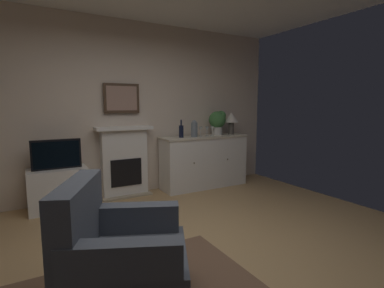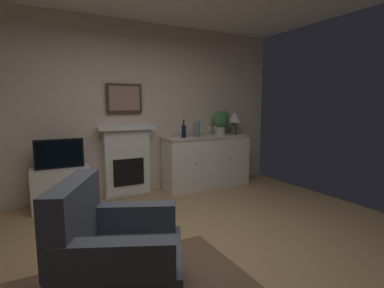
{
  "view_description": "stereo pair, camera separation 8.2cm",
  "coord_description": "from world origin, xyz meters",
  "px_view_note": "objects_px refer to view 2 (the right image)",
  "views": [
    {
      "loc": [
        -1.29,
        -2.15,
        1.42
      ],
      "look_at": [
        0.26,
        0.6,
        1.0
      ],
      "focal_mm": 27.13,
      "sensor_mm": 36.0,
      "label": 1
    },
    {
      "loc": [
        -1.22,
        -2.19,
        1.42
      ],
      "look_at": [
        0.26,
        0.6,
        1.0
      ],
      "focal_mm": 27.13,
      "sensor_mm": 36.0,
      "label": 2
    }
  ],
  "objects_px": {
    "vase_decorative": "(197,129)",
    "tv_cabinet": "(61,188)",
    "fireplace_unit": "(127,161)",
    "wine_glass_center": "(210,129)",
    "sideboard_cabinet": "(207,161)",
    "wine_bottle": "(184,131)",
    "potted_plant_small": "(221,121)",
    "framed_picture": "(124,98)",
    "tv_set": "(59,154)",
    "wine_glass_left": "(203,129)",
    "armchair": "(115,255)",
    "table_lamp": "(234,119)",
    "wine_glass_right": "(215,129)"
  },
  "relations": [
    {
      "from": "framed_picture",
      "to": "wine_glass_left",
      "type": "relative_size",
      "value": 3.33
    },
    {
      "from": "table_lamp",
      "to": "armchair",
      "type": "xyz_separation_m",
      "value": [
        -2.72,
        -2.34,
        -0.79
      ]
    },
    {
      "from": "potted_plant_small",
      "to": "tv_cabinet",
      "type": "bearing_deg",
      "value": -179.34
    },
    {
      "from": "vase_decorative",
      "to": "tv_cabinet",
      "type": "height_order",
      "value": "vase_decorative"
    },
    {
      "from": "sideboard_cabinet",
      "to": "wine_glass_left",
      "type": "xyz_separation_m",
      "value": [
        -0.08,
        -0.0,
        0.57
      ]
    },
    {
      "from": "wine_glass_center",
      "to": "wine_glass_right",
      "type": "bearing_deg",
      "value": 3.63
    },
    {
      "from": "fireplace_unit",
      "to": "wine_glass_left",
      "type": "xyz_separation_m",
      "value": [
        1.28,
        -0.18,
        0.47
      ]
    },
    {
      "from": "sideboard_cabinet",
      "to": "wine_glass_right",
      "type": "xyz_separation_m",
      "value": [
        0.14,
        -0.03,
        0.57
      ]
    },
    {
      "from": "fireplace_unit",
      "to": "potted_plant_small",
      "type": "distance_m",
      "value": 1.78
    },
    {
      "from": "wine_glass_center",
      "to": "potted_plant_small",
      "type": "distance_m",
      "value": 0.32
    },
    {
      "from": "wine_bottle",
      "to": "wine_glass_right",
      "type": "xyz_separation_m",
      "value": [
        0.6,
        -0.01,
        0.01
      ]
    },
    {
      "from": "tv_cabinet",
      "to": "potted_plant_small",
      "type": "bearing_deg",
      "value": 0.66
    },
    {
      "from": "fireplace_unit",
      "to": "sideboard_cabinet",
      "type": "distance_m",
      "value": 1.38
    },
    {
      "from": "vase_decorative",
      "to": "potted_plant_small",
      "type": "height_order",
      "value": "potted_plant_small"
    },
    {
      "from": "wine_bottle",
      "to": "armchair",
      "type": "bearing_deg",
      "value": -126.1
    },
    {
      "from": "table_lamp",
      "to": "wine_glass_left",
      "type": "height_order",
      "value": "table_lamp"
    },
    {
      "from": "wine_glass_center",
      "to": "table_lamp",
      "type": "bearing_deg",
      "value": 3.87
    },
    {
      "from": "tv_set",
      "to": "framed_picture",
      "type": "bearing_deg",
      "value": 13.31
    },
    {
      "from": "wine_bottle",
      "to": "potted_plant_small",
      "type": "relative_size",
      "value": 0.67
    },
    {
      "from": "framed_picture",
      "to": "wine_glass_right",
      "type": "relative_size",
      "value": 3.33
    },
    {
      "from": "wine_bottle",
      "to": "vase_decorative",
      "type": "xyz_separation_m",
      "value": [
        0.23,
        -0.03,
        0.03
      ]
    },
    {
      "from": "fireplace_unit",
      "to": "sideboard_cabinet",
      "type": "height_order",
      "value": "fireplace_unit"
    },
    {
      "from": "framed_picture",
      "to": "wine_bottle",
      "type": "height_order",
      "value": "framed_picture"
    },
    {
      "from": "wine_glass_right",
      "to": "vase_decorative",
      "type": "height_order",
      "value": "vase_decorative"
    },
    {
      "from": "table_lamp",
      "to": "vase_decorative",
      "type": "xyz_separation_m",
      "value": [
        -0.81,
        -0.05,
        -0.14
      ]
    },
    {
      "from": "wine_glass_left",
      "to": "tv_cabinet",
      "type": "xyz_separation_m",
      "value": [
        -2.26,
        0.02,
        -0.73
      ]
    },
    {
      "from": "framed_picture",
      "to": "wine_bottle",
      "type": "xyz_separation_m",
      "value": [
        0.9,
        -0.24,
        -0.53
      ]
    },
    {
      "from": "armchair",
      "to": "tv_set",
      "type": "bearing_deg",
      "value": 94.61
    },
    {
      "from": "framed_picture",
      "to": "table_lamp",
      "type": "height_order",
      "value": "framed_picture"
    },
    {
      "from": "wine_glass_left",
      "to": "armchair",
      "type": "xyz_separation_m",
      "value": [
        -2.07,
        -2.33,
        -0.64
      ]
    },
    {
      "from": "fireplace_unit",
      "to": "tv_cabinet",
      "type": "xyz_separation_m",
      "value": [
        -0.97,
        -0.16,
        -0.26
      ]
    },
    {
      "from": "table_lamp",
      "to": "potted_plant_small",
      "type": "bearing_deg",
      "value": 170.27
    },
    {
      "from": "tv_set",
      "to": "potted_plant_small",
      "type": "distance_m",
      "value": 2.68
    },
    {
      "from": "framed_picture",
      "to": "wine_bottle",
      "type": "distance_m",
      "value": 1.07
    },
    {
      "from": "vase_decorative",
      "to": "tv_cabinet",
      "type": "bearing_deg",
      "value": 178.23
    },
    {
      "from": "wine_glass_center",
      "to": "tv_set",
      "type": "relative_size",
      "value": 0.27
    },
    {
      "from": "wine_glass_left",
      "to": "wine_glass_center",
      "type": "bearing_deg",
      "value": -16.66
    },
    {
      "from": "sideboard_cabinet",
      "to": "wine_glass_center",
      "type": "xyz_separation_m",
      "value": [
        0.03,
        -0.04,
        0.57
      ]
    },
    {
      "from": "wine_bottle",
      "to": "potted_plant_small",
      "type": "xyz_separation_m",
      "value": [
        0.77,
        0.06,
        0.15
      ]
    },
    {
      "from": "wine_glass_left",
      "to": "vase_decorative",
      "type": "bearing_deg",
      "value": -163.11
    },
    {
      "from": "fireplace_unit",
      "to": "vase_decorative",
      "type": "height_order",
      "value": "vase_decorative"
    },
    {
      "from": "table_lamp",
      "to": "wine_glass_left",
      "type": "distance_m",
      "value": 0.67
    },
    {
      "from": "wine_glass_center",
      "to": "potted_plant_small",
      "type": "relative_size",
      "value": 0.38
    },
    {
      "from": "wine_glass_left",
      "to": "wine_glass_right",
      "type": "xyz_separation_m",
      "value": [
        0.22,
        -0.03,
        0.0
      ]
    },
    {
      "from": "wine_glass_center",
      "to": "vase_decorative",
      "type": "bearing_deg",
      "value": -177.11
    },
    {
      "from": "table_lamp",
      "to": "tv_set",
      "type": "distance_m",
      "value": 2.94
    },
    {
      "from": "sideboard_cabinet",
      "to": "potted_plant_small",
      "type": "relative_size",
      "value": 3.6
    },
    {
      "from": "fireplace_unit",
      "to": "armchair",
      "type": "xyz_separation_m",
      "value": [
        -0.79,
        -2.51,
        -0.17
      ]
    },
    {
      "from": "wine_glass_right",
      "to": "armchair",
      "type": "height_order",
      "value": "wine_glass_right"
    },
    {
      "from": "sideboard_cabinet",
      "to": "wine_glass_center",
      "type": "height_order",
      "value": "wine_glass_center"
    }
  ]
}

